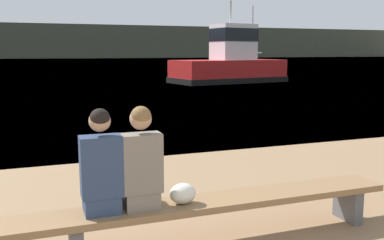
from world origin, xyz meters
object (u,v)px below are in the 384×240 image
Objects in this scene: tugboat_red at (230,64)px; moored_sailboat at (254,67)px; shopping_bag at (183,194)px; person_right at (141,163)px; person_left at (101,167)px; bench_main at (75,225)px.

moored_sailboat is at bearing -44.84° from tugboat_red.
shopping_bag is 0.03× the size of tugboat_red.
person_left is at bearing 179.93° from person_right.
person_left is 1.00× the size of person_right.
moored_sailboat reaches higher than shopping_bag.
person_left is at bearing 179.11° from shopping_bag.
person_left is (0.26, -0.00, 0.54)m from bench_main.
moored_sailboat is (18.44, 33.13, -0.08)m from shopping_bag.
shopping_bag is (0.82, -0.01, -0.35)m from person_left.
tugboat_red reaches higher than bench_main.
person_right reaches higher than bench_main.
person_right is (0.39, -0.00, 0.01)m from person_left.
bench_main is 6.79× the size of person_left.
person_right is 24.43m from tugboat_red.
person_right is 38.12m from moored_sailboat.
tugboat_red is 13.78m from moored_sailboat.
bench_main is 1.00× the size of moored_sailboat.
bench_main is 0.60m from person_left.
tugboat_red is 1.14× the size of moored_sailboat.
bench_main is at bearing 179.11° from shopping_bag.
person_right reaches higher than person_left.
shopping_bag is at bearing 127.03° from moored_sailboat.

